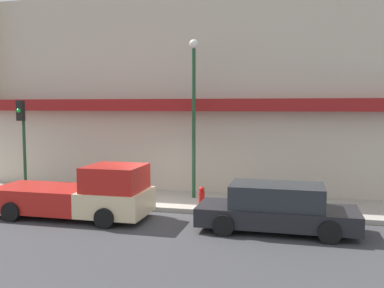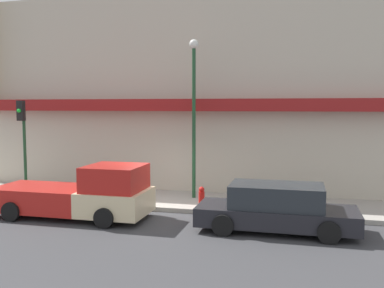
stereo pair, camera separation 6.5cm
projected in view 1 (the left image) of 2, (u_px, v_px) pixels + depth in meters
ground_plane at (159, 212)px, 15.36m from camera, size 80.00×80.00×0.00m
sidewalk at (171, 200)px, 16.86m from camera, size 36.00×3.13×0.17m
building at (190, 95)px, 19.43m from camera, size 19.80×3.80×9.31m
pickup_truck at (82, 195)px, 14.50m from camera, size 5.38×2.17×1.84m
parked_car at (277, 208)px, 12.96m from camera, size 4.79×1.97×1.44m
fire_hydrant at (202, 197)px, 15.32m from camera, size 0.21×0.21×0.75m
street_lamp at (194, 101)px, 16.67m from camera, size 0.36×0.36×6.19m
traffic_light at (23, 131)px, 17.08m from camera, size 0.28×0.42×3.85m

